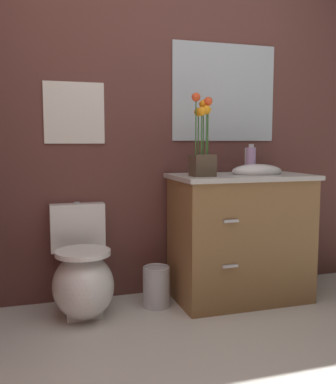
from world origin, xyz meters
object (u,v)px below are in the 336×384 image
(soap_bottle, at_px, (251,160))
(flower_vase, at_px, (202,149))
(vanity_cabinet, at_px, (240,235))
(wall_mirror, at_px, (224,93))
(trash_bin, at_px, (156,286))
(toilet, at_px, (82,277))
(wall_poster, at_px, (74,113))

(soap_bottle, bearing_deg, flower_vase, -159.62)
(vanity_cabinet, relative_size, wall_mirror, 1.31)
(flower_vase, height_order, wall_mirror, wall_mirror)
(vanity_cabinet, xyz_separation_m, trash_bin, (-0.60, 0.02, -0.31))
(toilet, relative_size, soap_bottle, 3.34)
(toilet, distance_m, trash_bin, 0.50)
(toilet, distance_m, vanity_cabinet, 1.10)
(wall_mirror, bearing_deg, toilet, -166.11)
(toilet, relative_size, trash_bin, 2.54)
(soap_bottle, bearing_deg, wall_poster, 170.05)
(trash_bin, bearing_deg, toilet, 178.84)
(wall_poster, relative_size, wall_mirror, 0.51)
(flower_vase, bearing_deg, toilet, 172.27)
(wall_poster, height_order, wall_mirror, wall_mirror)
(flower_vase, xyz_separation_m, trash_bin, (-0.28, 0.09, -0.91))
(vanity_cabinet, bearing_deg, toilet, 178.60)
(wall_poster, bearing_deg, vanity_cabinet, -15.17)
(trash_bin, bearing_deg, wall_mirror, 24.86)
(flower_vase, relative_size, wall_poster, 1.31)
(toilet, height_order, wall_mirror, wall_mirror)
(flower_vase, distance_m, trash_bin, 0.96)
(trash_bin, height_order, wall_poster, wall_poster)
(trash_bin, bearing_deg, flower_vase, -18.44)
(wall_mirror, bearing_deg, flower_vase, -130.39)
(toilet, distance_m, flower_vase, 1.12)
(wall_mirror, bearing_deg, vanity_cabinet, -89.48)
(vanity_cabinet, height_order, wall_poster, wall_poster)
(toilet, bearing_deg, wall_poster, 90.00)
(wall_poster, distance_m, wall_mirror, 1.09)
(soap_bottle, height_order, wall_poster, wall_poster)
(soap_bottle, xyz_separation_m, trash_bin, (-0.72, -0.07, -0.83))
(vanity_cabinet, xyz_separation_m, flower_vase, (-0.32, -0.08, 0.60))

